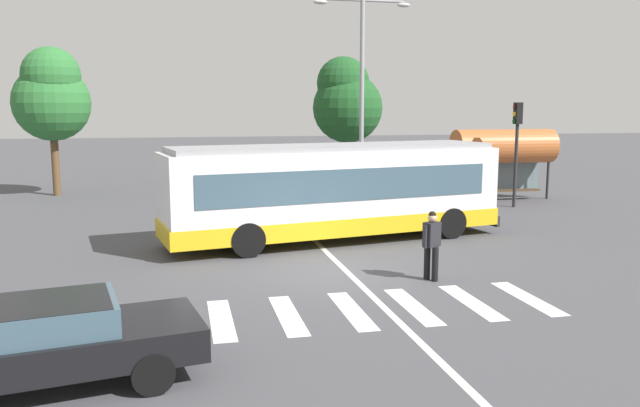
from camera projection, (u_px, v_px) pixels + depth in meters
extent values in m
plane|color=#47474C|center=(334.00, 273.00, 16.27)|extent=(160.00, 160.00, 0.00)
cylinder|color=black|center=(413.00, 212.00, 22.73)|extent=(1.04, 0.48, 1.00)
cylinder|color=black|center=(451.00, 223.00, 20.60)|extent=(1.04, 0.48, 1.00)
cylinder|color=black|center=(227.00, 226.00, 20.09)|extent=(1.04, 0.48, 1.00)
cylinder|color=black|center=(248.00, 240.00, 17.96)|extent=(1.04, 0.48, 1.00)
cube|color=white|center=(334.00, 190.00, 20.10)|extent=(10.99, 4.44, 2.55)
cube|color=gold|center=(334.00, 221.00, 20.24)|extent=(11.10, 4.49, 0.55)
cube|color=#3D5666|center=(334.00, 180.00, 20.05)|extent=(9.74, 4.26, 0.96)
cube|color=#3D5666|center=(474.00, 177.00, 22.13)|extent=(0.44, 2.21, 1.63)
cube|color=black|center=(475.00, 151.00, 22.00)|extent=(0.41, 1.92, 0.28)
cube|color=#99999E|center=(334.00, 147.00, 19.90)|extent=(10.54, 4.17, 0.16)
cube|color=#28282B|center=(475.00, 216.00, 22.38)|extent=(0.58, 2.53, 0.36)
cylinder|color=black|center=(427.00, 262.00, 15.66)|extent=(0.16, 0.16, 0.85)
cylinder|color=black|center=(435.00, 264.00, 15.47)|extent=(0.16, 0.16, 0.85)
cube|color=#232328|center=(432.00, 234.00, 15.46)|extent=(0.47, 0.42, 0.60)
cylinder|color=#232328|center=(425.00, 237.00, 15.31)|extent=(0.10, 0.10, 0.55)
cylinder|color=#232328|center=(438.00, 234.00, 15.61)|extent=(0.10, 0.10, 0.55)
sphere|color=tan|center=(432.00, 218.00, 15.39)|extent=(0.22, 0.22, 0.22)
sphere|color=black|center=(432.00, 215.00, 15.38)|extent=(0.19, 0.19, 0.19)
cylinder|color=black|center=(138.00, 336.00, 10.87)|extent=(0.67, 0.31, 0.64)
cylinder|color=black|center=(153.00, 374.00, 9.34)|extent=(0.67, 0.31, 0.64)
cube|color=black|center=(49.00, 347.00, 9.52)|extent=(4.75, 2.60, 0.52)
cube|color=#3D5666|center=(40.00, 317.00, 9.41)|extent=(2.41, 1.97, 0.44)
cube|color=black|center=(39.00, 305.00, 9.39)|extent=(2.22, 1.86, 0.09)
cylinder|color=black|center=(212.00, 188.00, 31.19)|extent=(0.21, 0.64, 0.64)
cylinder|color=black|center=(246.00, 187.00, 31.53)|extent=(0.21, 0.64, 0.64)
cylinder|color=black|center=(214.00, 195.00, 28.49)|extent=(0.21, 0.64, 0.64)
cylinder|color=black|center=(251.00, 194.00, 28.83)|extent=(0.21, 0.64, 0.64)
cube|color=#196B70|center=(230.00, 184.00, 29.96)|extent=(1.88, 4.52, 0.52)
cube|color=#3D5666|center=(230.00, 174.00, 29.80)|extent=(1.63, 2.18, 0.44)
cube|color=#196B70|center=(230.00, 170.00, 29.77)|extent=(1.55, 2.00, 0.09)
cylinder|color=black|center=(263.00, 187.00, 31.63)|extent=(0.21, 0.64, 0.64)
cylinder|color=black|center=(296.00, 186.00, 31.95)|extent=(0.21, 0.64, 0.64)
cylinder|color=black|center=(270.00, 194.00, 28.92)|extent=(0.21, 0.64, 0.64)
cylinder|color=black|center=(306.00, 193.00, 29.25)|extent=(0.21, 0.64, 0.64)
cube|color=#AD1E1E|center=(284.00, 183.00, 30.39)|extent=(1.92, 4.54, 0.52)
cube|color=#3D5666|center=(284.00, 173.00, 30.23)|extent=(1.65, 2.19, 0.44)
cube|color=#AD1E1E|center=(284.00, 169.00, 30.20)|extent=(1.57, 2.01, 0.09)
cylinder|color=black|center=(318.00, 186.00, 31.89)|extent=(0.25, 0.65, 0.64)
cylinder|color=black|center=(351.00, 185.00, 32.13)|extent=(0.25, 0.65, 0.64)
cylinder|color=black|center=(327.00, 193.00, 29.16)|extent=(0.25, 0.65, 0.64)
cylinder|color=black|center=(363.00, 193.00, 29.40)|extent=(0.25, 0.65, 0.64)
cube|color=#38383D|center=(340.00, 183.00, 30.60)|extent=(2.15, 4.62, 0.52)
cube|color=#3D5666|center=(340.00, 173.00, 30.44)|extent=(1.76, 2.27, 0.44)
cube|color=#38383D|center=(340.00, 169.00, 30.41)|extent=(1.67, 2.09, 0.09)
cylinder|color=#28282B|center=(516.00, 166.00, 26.95)|extent=(0.14, 0.14, 3.53)
cube|color=black|center=(518.00, 113.00, 26.62)|extent=(0.28, 0.32, 0.90)
cylinder|color=#410907|center=(515.00, 107.00, 26.55)|extent=(0.04, 0.20, 0.20)
cylinder|color=yellow|center=(514.00, 114.00, 26.59)|extent=(0.04, 0.20, 0.20)
cylinder|color=#093B10|center=(514.00, 121.00, 26.64)|extent=(0.04, 0.20, 0.20)
cylinder|color=#28282B|center=(456.00, 177.00, 28.49)|extent=(0.12, 0.12, 2.30)
cylinder|color=#28282B|center=(548.00, 174.00, 29.49)|extent=(0.12, 0.12, 2.30)
cube|color=slate|center=(495.00, 171.00, 29.65)|extent=(4.44, 0.04, 1.93)
cylinder|color=#BC602D|center=(504.00, 146.00, 28.79)|extent=(4.71, 1.54, 1.54)
cube|color=#4C3823|center=(502.00, 191.00, 29.09)|extent=(3.70, 0.36, 0.08)
cylinder|color=#939399|center=(362.00, 102.00, 27.92)|extent=(0.20, 0.20, 8.93)
cylinder|color=#939399|center=(383.00, 1.00, 27.48)|extent=(1.86, 0.10, 0.10)
ellipsoid|color=silver|center=(404.00, 5.00, 27.70)|extent=(0.60, 0.32, 0.20)
cylinder|color=#939399|center=(342.00, 0.00, 27.08)|extent=(1.86, 0.10, 0.10)
ellipsoid|color=silver|center=(320.00, 2.00, 26.90)|extent=(0.60, 0.32, 0.20)
cylinder|color=brown|center=(55.00, 163.00, 30.61)|extent=(0.36, 0.36, 3.18)
sphere|color=#2D7033|center=(52.00, 103.00, 30.19)|extent=(3.61, 3.61, 3.61)
sphere|color=#2D7033|center=(51.00, 76.00, 29.73)|extent=(2.70, 2.70, 2.70)
cylinder|color=brown|center=(347.00, 155.00, 38.36)|extent=(0.36, 0.36, 2.75)
sphere|color=#1E5123|center=(348.00, 108.00, 37.94)|extent=(4.18, 4.18, 4.18)
sphere|color=#1E5123|center=(343.00, 83.00, 37.72)|extent=(3.13, 3.13, 3.13)
cube|color=silver|center=(221.00, 320.00, 12.69)|extent=(0.45, 2.60, 0.01)
cube|color=silver|center=(288.00, 315.00, 12.98)|extent=(0.45, 2.60, 0.01)
cube|color=silver|center=(352.00, 310.00, 13.27)|extent=(0.45, 2.60, 0.01)
cube|color=silver|center=(413.00, 306.00, 13.56)|extent=(0.45, 2.60, 0.01)
cube|color=silver|center=(471.00, 302.00, 13.85)|extent=(0.45, 2.60, 0.01)
cube|color=silver|center=(527.00, 298.00, 14.14)|extent=(0.45, 2.60, 0.01)
cube|color=silver|center=(330.00, 255.00, 18.28)|extent=(0.16, 24.00, 0.01)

